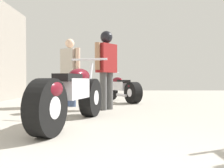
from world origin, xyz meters
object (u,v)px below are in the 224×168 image
(motorcycle_maroon_cruiser, at_px, (72,95))
(mechanic_with_helmet, at_px, (106,63))
(mechanic_in_blue, at_px, (70,68))
(motorcycle_black_naked, at_px, (121,89))

(motorcycle_maroon_cruiser, height_order, mechanic_with_helmet, mechanic_with_helmet)
(mechanic_in_blue, bearing_deg, mechanic_with_helmet, -34.01)
(mechanic_in_blue, relative_size, mechanic_with_helmet, 0.97)
(motorcycle_black_naked, relative_size, mechanic_with_helmet, 1.05)
(motorcycle_black_naked, bearing_deg, mechanic_in_blue, -135.96)
(motorcycle_maroon_cruiser, xyz_separation_m, mechanic_in_blue, (-0.47, 2.22, 0.48))
(motorcycle_maroon_cruiser, height_order, motorcycle_black_naked, motorcycle_maroon_cruiser)
(mechanic_with_helmet, bearing_deg, mechanic_in_blue, 145.99)
(mechanic_in_blue, xyz_separation_m, mechanic_with_helmet, (0.88, -0.60, 0.09))
(motorcycle_maroon_cruiser, distance_m, mechanic_with_helmet, 1.77)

